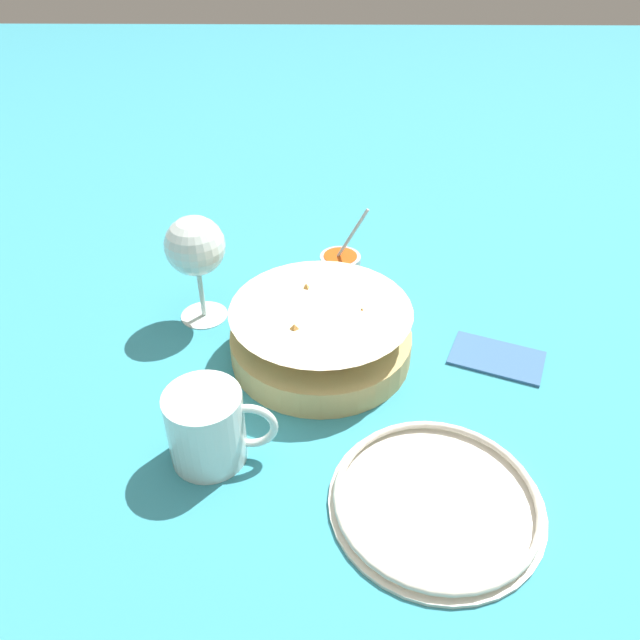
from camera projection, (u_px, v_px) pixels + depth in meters
ground_plane at (325, 366)px, 0.81m from camera, size 4.00×4.00×0.00m
food_basket at (320, 335)px, 0.81m from camera, size 0.24×0.24×0.08m
sauce_cup at (340, 265)px, 0.97m from camera, size 0.07×0.06×0.12m
wine_glass at (195, 249)px, 0.83m from camera, size 0.08×0.08×0.16m
beer_mug at (207, 429)px, 0.67m from camera, size 0.12×0.08×0.09m
side_plate at (435, 500)px, 0.63m from camera, size 0.22×0.22×0.01m
napkin at (496, 357)px, 0.82m from camera, size 0.14×0.11×0.01m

